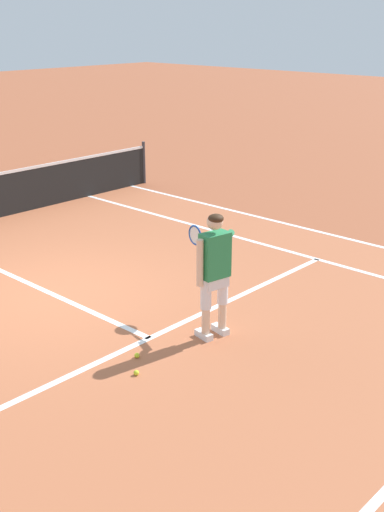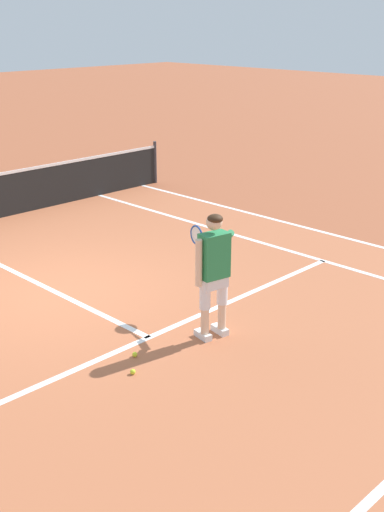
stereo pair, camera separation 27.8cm
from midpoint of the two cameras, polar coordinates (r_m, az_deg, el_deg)
ground_plane at (r=10.35m, az=-11.24°, el=-3.09°), size 80.00×80.00×0.00m
court_inner_surface at (r=9.69m, az=-8.28°, el=-4.56°), size 10.98×10.53×0.00m
line_service at (r=8.76m, az=-2.92°, el=-7.16°), size 8.23×0.10×0.01m
line_centre_service at (r=11.13m, az=-14.13°, el=-1.62°), size 0.10×6.40×0.01m
line_singles_right at (r=12.40m, az=6.97°, el=1.11°), size 0.10×10.13×0.01m
line_doubles_right at (r=13.46m, az=10.59°, el=2.46°), size 0.10×10.13×0.01m
tennis_player at (r=8.41m, az=2.82°, el=-0.99°), size 0.80×1.07×1.71m
tennis_ball_near_feet at (r=8.29m, az=-4.08°, el=-8.63°), size 0.07×0.07×0.07m
tennis_ball_by_baseline at (r=7.92m, az=-4.21°, el=-10.11°), size 0.07×0.07×0.07m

